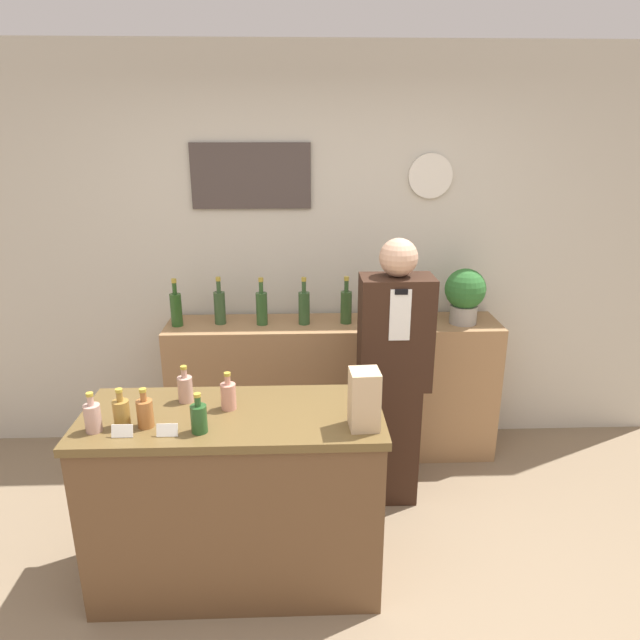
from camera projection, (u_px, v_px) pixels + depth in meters
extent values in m
cube|color=beige|center=(308.00, 256.00, 3.89)|extent=(5.20, 0.06, 2.70)
cube|color=#443A36|center=(251.00, 176.00, 3.67)|extent=(0.77, 0.02, 0.42)
cylinder|color=white|center=(430.00, 176.00, 3.71)|extent=(0.29, 0.03, 0.29)
cube|color=#9E754C|center=(333.00, 388.00, 3.92)|extent=(2.20, 0.42, 0.96)
cube|color=brown|center=(237.00, 502.00, 2.79)|extent=(1.37, 0.55, 0.89)
cube|color=brown|center=(232.00, 417.00, 2.64)|extent=(1.40, 0.58, 0.04)
cylinder|color=tan|center=(101.00, 561.00, 2.61)|extent=(0.07, 0.07, 0.26)
cylinder|color=tan|center=(190.00, 559.00, 2.62)|extent=(0.07, 0.07, 0.26)
cylinder|color=brown|center=(277.00, 557.00, 2.64)|extent=(0.07, 0.07, 0.26)
cylinder|color=#2D5123|center=(364.00, 554.00, 2.65)|extent=(0.07, 0.07, 0.26)
cube|color=#331E14|center=(390.00, 441.00, 3.45)|extent=(0.31, 0.25, 0.75)
cube|color=#331E14|center=(395.00, 332.00, 3.23)|extent=(0.41, 0.25, 0.65)
cube|color=white|center=(400.00, 315.00, 3.07)|extent=(0.11, 0.01, 0.29)
cube|color=black|center=(401.00, 292.00, 3.02)|extent=(0.07, 0.01, 0.03)
sphere|color=tan|center=(399.00, 257.00, 3.09)|extent=(0.21, 0.21, 0.21)
cylinder|color=#9E998E|center=(463.00, 314.00, 3.75)|extent=(0.18, 0.18, 0.12)
sphere|color=#2D6B2D|center=(465.00, 289.00, 3.69)|extent=(0.26, 0.26, 0.26)
cube|color=tan|center=(364.00, 399.00, 2.47)|extent=(0.13, 0.14, 0.27)
cube|color=#2D66A8|center=(368.00, 425.00, 2.50)|extent=(0.09, 0.06, 0.02)
cylinder|color=silver|center=(371.00, 419.00, 2.49)|extent=(0.06, 0.02, 0.06)
cube|color=white|center=(122.00, 431.00, 2.42)|extent=(0.09, 0.02, 0.06)
cube|color=white|center=(167.00, 430.00, 2.43)|extent=(0.09, 0.02, 0.06)
cylinder|color=tan|center=(93.00, 418.00, 2.46)|extent=(0.07, 0.07, 0.12)
cylinder|color=tan|center=(90.00, 401.00, 2.43)|extent=(0.03, 0.03, 0.04)
cylinder|color=#B29933|center=(89.00, 394.00, 2.42)|extent=(0.03, 0.03, 0.01)
cylinder|color=olive|center=(122.00, 414.00, 2.50)|extent=(0.07, 0.07, 0.12)
cylinder|color=olive|center=(120.00, 397.00, 2.47)|extent=(0.03, 0.03, 0.04)
cylinder|color=#B29933|center=(119.00, 390.00, 2.46)|extent=(0.03, 0.03, 0.01)
cylinder|color=#A2612F|center=(145.00, 414.00, 2.50)|extent=(0.07, 0.07, 0.12)
cylinder|color=#A2612F|center=(143.00, 396.00, 2.47)|extent=(0.03, 0.03, 0.04)
cylinder|color=#B29933|center=(143.00, 390.00, 2.46)|extent=(0.03, 0.03, 0.01)
cylinder|color=tan|center=(185.00, 389.00, 2.73)|extent=(0.07, 0.07, 0.12)
cylinder|color=tan|center=(184.00, 373.00, 2.71)|extent=(0.03, 0.03, 0.04)
cylinder|color=#B29933|center=(184.00, 368.00, 2.70)|extent=(0.03, 0.03, 0.01)
cylinder|color=#254E22|center=(199.00, 419.00, 2.45)|extent=(0.07, 0.07, 0.12)
cylinder|color=#254E22|center=(198.00, 401.00, 2.43)|extent=(0.03, 0.03, 0.04)
cylinder|color=#B29933|center=(197.00, 395.00, 2.42)|extent=(0.03, 0.03, 0.01)
cylinder|color=tan|center=(228.00, 396.00, 2.66)|extent=(0.07, 0.07, 0.12)
cylinder|color=tan|center=(227.00, 380.00, 2.63)|extent=(0.03, 0.03, 0.04)
cylinder|color=#B29933|center=(227.00, 374.00, 2.62)|extent=(0.03, 0.03, 0.01)
cylinder|color=#264E1E|center=(176.00, 310.00, 3.68)|extent=(0.07, 0.07, 0.21)
cylinder|color=#264E1E|center=(174.00, 288.00, 3.64)|extent=(0.03, 0.03, 0.08)
cylinder|color=#B29933|center=(174.00, 281.00, 3.62)|extent=(0.03, 0.03, 0.03)
cylinder|color=#314E2B|center=(220.00, 308.00, 3.73)|extent=(0.07, 0.07, 0.21)
cylinder|color=#314E2B|center=(219.00, 287.00, 3.68)|extent=(0.03, 0.03, 0.08)
cylinder|color=#B29933|center=(218.00, 279.00, 3.66)|extent=(0.03, 0.03, 0.03)
cylinder|color=#2D5227|center=(262.00, 309.00, 3.71)|extent=(0.07, 0.07, 0.21)
cylinder|color=#2D5227|center=(261.00, 287.00, 3.66)|extent=(0.03, 0.03, 0.08)
cylinder|color=#B29933|center=(261.00, 280.00, 3.65)|extent=(0.03, 0.03, 0.03)
cylinder|color=#2E4F2A|center=(304.00, 308.00, 3.72)|extent=(0.07, 0.07, 0.21)
cylinder|color=#2E4F2A|center=(304.00, 287.00, 3.67)|extent=(0.03, 0.03, 0.08)
cylinder|color=#B29933|center=(304.00, 279.00, 3.66)|extent=(0.03, 0.03, 0.03)
cylinder|color=#2C4B23|center=(346.00, 307.00, 3.74)|extent=(0.07, 0.07, 0.21)
cylinder|color=#2C4B23|center=(346.00, 286.00, 3.69)|extent=(0.03, 0.03, 0.08)
cylinder|color=#B29933|center=(347.00, 279.00, 3.67)|extent=(0.03, 0.03, 0.03)
cylinder|color=#304C27|center=(388.00, 307.00, 3.74)|extent=(0.07, 0.07, 0.21)
cylinder|color=#304C27|center=(389.00, 286.00, 3.70)|extent=(0.03, 0.03, 0.08)
cylinder|color=#B29933|center=(389.00, 278.00, 3.68)|extent=(0.03, 0.03, 0.03)
cylinder|color=#335024|center=(429.00, 305.00, 3.78)|extent=(0.07, 0.07, 0.21)
cylinder|color=#335024|center=(430.00, 284.00, 3.73)|extent=(0.03, 0.03, 0.08)
cylinder|color=#B29933|center=(431.00, 277.00, 3.71)|extent=(0.03, 0.03, 0.03)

